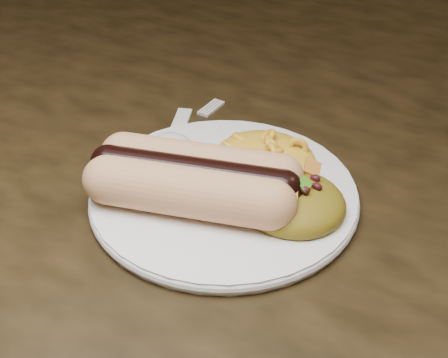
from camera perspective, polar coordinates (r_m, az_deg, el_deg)
The scene contains 7 objects.
table at distance 0.70m, azimuth 6.48°, elevation -1.47°, with size 1.60×0.90×0.75m.
plate at distance 0.54m, azimuth -0.00°, elevation -1.37°, with size 0.23×0.23×0.01m, color white.
hotdog at distance 0.51m, azimuth -2.80°, elevation 0.10°, with size 0.15×0.11×0.04m.
mac_and_cheese at distance 0.56m, azimuth 3.86°, elevation 3.09°, with size 0.09×0.08×0.04m, color yellow.
sour_cream at distance 0.57m, azimuth -4.99°, elevation 3.16°, with size 0.04×0.04×0.03m, color silver.
taco_salad at distance 0.51m, azimuth 6.36°, elevation -1.37°, with size 0.09×0.08×0.04m.
fork at distance 0.63m, azimuth -4.45°, elevation 4.04°, with size 0.02×0.15×0.00m, color silver.
Camera 1 is at (0.22, -0.51, 1.08)m, focal length 50.00 mm.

